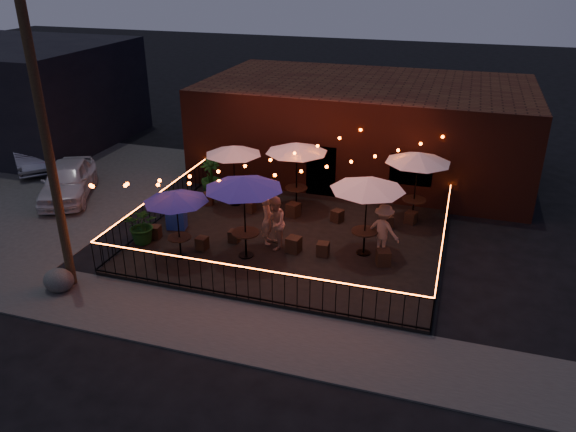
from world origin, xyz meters
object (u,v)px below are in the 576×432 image
at_px(utility_pole, 49,157).
at_px(cafe_table_1, 233,151).
at_px(cafe_table_0, 176,198).
at_px(cafe_table_5, 418,158).
at_px(cafe_table_2, 244,184).
at_px(cafe_table_4, 368,185).
at_px(cooler, 176,216).
at_px(boulder, 59,280).
at_px(cafe_table_3, 297,148).

relative_size(utility_pole, cafe_table_1, 3.37).
distance_m(utility_pole, cafe_table_0, 3.78).
relative_size(cafe_table_1, cafe_table_5, 0.79).
relative_size(cafe_table_1, cafe_table_2, 0.87).
xyz_separation_m(cafe_table_0, cafe_table_2, (1.98, 0.69, 0.43)).
distance_m(cafe_table_1, cafe_table_4, 6.02).
height_order(cafe_table_0, cooler, cafe_table_0).
height_order(cafe_table_5, cooler, cafe_table_5).
xyz_separation_m(cafe_table_1, cooler, (-1.15, -2.60, -1.70)).
xyz_separation_m(cafe_table_4, boulder, (-8.09, -4.69, -2.18)).
relative_size(utility_pole, cafe_table_4, 3.07).
bearing_deg(cafe_table_3, cafe_table_0, -116.02).
relative_size(cafe_table_0, cooler, 2.78).
bearing_deg(cooler, cafe_table_1, 54.59).
distance_m(cafe_table_0, cafe_table_3, 5.46).
height_order(utility_pole, cafe_table_1, utility_pole).
distance_m(utility_pole, boulder, 3.67).
bearing_deg(cafe_table_3, boulder, -122.97).
distance_m(cafe_table_2, cafe_table_4, 3.81).
distance_m(cafe_table_2, cafe_table_5, 6.53).
distance_m(cafe_table_4, cafe_table_5, 3.36).
bearing_deg(utility_pole, cooler, 72.18).
distance_m(utility_pole, cafe_table_1, 7.36).
bearing_deg(cafe_table_0, cafe_table_3, 63.98).
relative_size(cafe_table_1, cooler, 2.58).
height_order(utility_pole, cafe_table_4, utility_pole).
bearing_deg(cafe_table_3, cooler, -138.76).
relative_size(cafe_table_4, boulder, 2.88).
xyz_separation_m(utility_pole, cafe_table_5, (9.20, 7.40, -1.49)).
distance_m(cafe_table_5, cooler, 8.74).
xyz_separation_m(cafe_table_2, boulder, (-4.52, -3.39, -2.28)).
distance_m(cafe_table_0, boulder, 4.14).
bearing_deg(cafe_table_2, cafe_table_0, -160.86).
bearing_deg(cafe_table_5, cafe_table_1, -174.23).
height_order(cafe_table_4, cooler, cafe_table_4).
distance_m(cafe_table_4, cooler, 6.93).
bearing_deg(cafe_table_0, boulder, -133.22).
xyz_separation_m(cafe_table_2, cafe_table_5, (4.80, 4.43, -0.13)).
xyz_separation_m(cafe_table_3, cooler, (-3.49, -3.06, -1.89)).
height_order(cafe_table_1, boulder, cafe_table_1).
bearing_deg(utility_pole, boulder, -105.13).
xyz_separation_m(cafe_table_5, cooler, (-7.88, -3.28, -1.89)).
bearing_deg(cafe_table_4, cafe_table_3, 137.39).
xyz_separation_m(utility_pole, cafe_table_2, (4.40, 2.97, -1.37)).
xyz_separation_m(cafe_table_1, cafe_table_2, (1.93, -3.75, 0.31)).
relative_size(utility_pole, cafe_table_3, 2.74).
bearing_deg(cooler, cafe_table_3, 29.73).
bearing_deg(cafe_table_3, utility_pole, -123.85).
bearing_deg(cafe_table_0, utility_pole, -136.76).
distance_m(cafe_table_1, cafe_table_2, 4.23).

